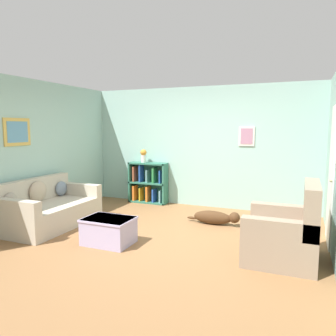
{
  "coord_description": "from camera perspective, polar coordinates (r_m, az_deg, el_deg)",
  "views": [
    {
      "loc": [
        2.1,
        -4.63,
        1.73
      ],
      "look_at": [
        0.0,
        0.4,
        1.05
      ],
      "focal_mm": 35.0,
      "sensor_mm": 36.0,
      "label": 1
    }
  ],
  "objects": [
    {
      "name": "wall_left",
      "position": [
        6.58,
        -22.45,
        2.83
      ],
      "size": [
        0.13,
        5.0,
        2.6
      ],
      "color": "#93BCB2",
      "rests_on": "ground_plane"
    },
    {
      "name": "coffee_table",
      "position": [
        5.04,
        -10.28,
        -10.57
      ],
      "size": [
        0.72,
        0.54,
        0.39
      ],
      "color": "#ADA3CC",
      "rests_on": "ground_plane"
    },
    {
      "name": "recliner_chair",
      "position": [
        4.61,
        19.92,
        -10.68
      ],
      "size": [
        0.89,
        1.01,
        1.03
      ],
      "color": "gray",
      "rests_on": "ground_plane"
    },
    {
      "name": "couch",
      "position": [
        6.17,
        -20.15,
        -6.75
      ],
      "size": [
        0.96,
        1.72,
        0.82
      ],
      "color": "#B7AD99",
      "rests_on": "ground_plane"
    },
    {
      "name": "vase",
      "position": [
        7.51,
        -4.29,
        2.27
      ],
      "size": [
        0.14,
        0.14,
        0.3
      ],
      "color": "silver",
      "rests_on": "bookshelf"
    },
    {
      "name": "bookshelf",
      "position": [
        7.56,
        -3.46,
        -2.69
      ],
      "size": [
        0.9,
        0.29,
        0.93
      ],
      "color": "#2D6B56",
      "rests_on": "ground_plane"
    },
    {
      "name": "dog",
      "position": [
        5.98,
        8.31,
        -8.52
      ],
      "size": [
        0.98,
        0.22,
        0.26
      ],
      "color": "#472D19",
      "rests_on": "ground_plane"
    },
    {
      "name": "ground_plane",
      "position": [
        5.37,
        -1.68,
        -11.68
      ],
      "size": [
        14.0,
        14.0,
        0.0
      ],
      "primitive_type": "plane",
      "color": "brown"
    },
    {
      "name": "wall_back",
      "position": [
        7.21,
        5.7,
        3.65
      ],
      "size": [
        5.6,
        0.13,
        2.6
      ],
      "color": "#93BCB2",
      "rests_on": "ground_plane"
    }
  ]
}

